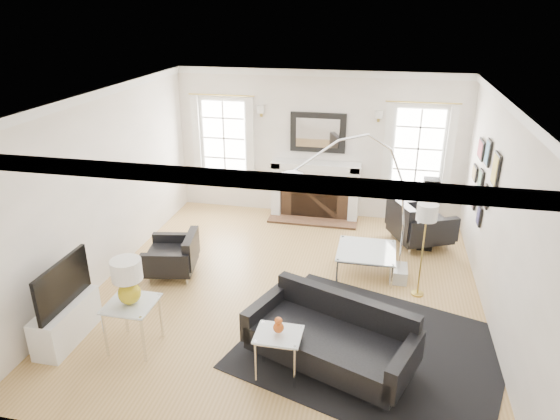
% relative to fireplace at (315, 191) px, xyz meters
% --- Properties ---
extents(floor, '(6.00, 6.00, 0.00)m').
position_rel_fireplace_xyz_m(floor, '(0.00, -2.79, -0.54)').
color(floor, '#AD8348').
rests_on(floor, ground).
extents(back_wall, '(5.50, 0.04, 2.80)m').
position_rel_fireplace_xyz_m(back_wall, '(0.00, 0.21, 0.86)').
color(back_wall, white).
rests_on(back_wall, floor).
extents(front_wall, '(5.50, 0.04, 2.80)m').
position_rel_fireplace_xyz_m(front_wall, '(0.00, -5.79, 0.86)').
color(front_wall, white).
rests_on(front_wall, floor).
extents(left_wall, '(0.04, 6.00, 2.80)m').
position_rel_fireplace_xyz_m(left_wall, '(-2.75, -2.79, 0.86)').
color(left_wall, white).
rests_on(left_wall, floor).
extents(right_wall, '(0.04, 6.00, 2.80)m').
position_rel_fireplace_xyz_m(right_wall, '(2.75, -2.79, 0.86)').
color(right_wall, white).
rests_on(right_wall, floor).
extents(ceiling, '(5.50, 6.00, 0.02)m').
position_rel_fireplace_xyz_m(ceiling, '(0.00, -2.79, 2.26)').
color(ceiling, white).
rests_on(ceiling, back_wall).
extents(crown_molding, '(5.50, 6.00, 0.12)m').
position_rel_fireplace_xyz_m(crown_molding, '(0.00, -2.79, 2.20)').
color(crown_molding, white).
rests_on(crown_molding, back_wall).
extents(fireplace, '(1.70, 0.69, 1.11)m').
position_rel_fireplace_xyz_m(fireplace, '(0.00, 0.00, 0.00)').
color(fireplace, white).
rests_on(fireplace, floor).
extents(mantel_mirror, '(1.05, 0.07, 0.75)m').
position_rel_fireplace_xyz_m(mantel_mirror, '(0.00, 0.16, 1.11)').
color(mantel_mirror, black).
rests_on(mantel_mirror, back_wall).
extents(window_left, '(1.24, 0.15, 1.62)m').
position_rel_fireplace_xyz_m(window_left, '(-1.85, 0.16, 0.92)').
color(window_left, white).
rests_on(window_left, back_wall).
extents(window_right, '(1.24, 0.15, 1.62)m').
position_rel_fireplace_xyz_m(window_right, '(1.85, 0.16, 0.92)').
color(window_right, white).
rests_on(window_right, back_wall).
extents(gallery_wall, '(0.04, 1.73, 1.29)m').
position_rel_fireplace_xyz_m(gallery_wall, '(2.72, -1.50, 0.99)').
color(gallery_wall, black).
rests_on(gallery_wall, right_wall).
extents(tv_unit, '(0.35, 1.00, 1.09)m').
position_rel_fireplace_xyz_m(tv_unit, '(-2.44, -4.49, -0.21)').
color(tv_unit, white).
rests_on(tv_unit, floor).
extents(area_rug, '(3.59, 3.27, 0.01)m').
position_rel_fireplace_xyz_m(area_rug, '(1.29, -3.91, -0.54)').
color(area_rug, black).
rests_on(area_rug, floor).
extents(sofa, '(2.10, 1.50, 0.63)m').
position_rel_fireplace_xyz_m(sofa, '(0.82, -4.24, -0.20)').
color(sofa, black).
rests_on(sofa, floor).
extents(armchair_left, '(0.87, 0.94, 0.55)m').
position_rel_fireplace_xyz_m(armchair_left, '(-1.78, -2.70, -0.23)').
color(armchair_left, black).
rests_on(armchair_left, floor).
extents(armchair_right, '(1.21, 1.27, 0.67)m').
position_rel_fireplace_xyz_m(armchair_right, '(1.90, -0.84, -0.17)').
color(armchair_right, black).
rests_on(armchair_right, floor).
extents(coffee_table, '(0.88, 0.88, 0.39)m').
position_rel_fireplace_xyz_m(coffee_table, '(1.10, -2.03, -0.18)').
color(coffee_table, silver).
rests_on(coffee_table, floor).
extents(side_table_left, '(0.56, 0.56, 0.62)m').
position_rel_fireplace_xyz_m(side_table_left, '(-1.56, -4.45, -0.03)').
color(side_table_left, silver).
rests_on(side_table_left, floor).
extents(nesting_table, '(0.51, 0.43, 0.56)m').
position_rel_fireplace_xyz_m(nesting_table, '(0.26, -4.59, -0.10)').
color(nesting_table, silver).
rests_on(nesting_table, floor).
extents(gourd_lamp, '(0.36, 0.36, 0.57)m').
position_rel_fireplace_xyz_m(gourd_lamp, '(-1.56, -4.45, 0.41)').
color(gourd_lamp, gold).
rests_on(gourd_lamp, side_table_left).
extents(orange_vase, '(0.12, 0.12, 0.19)m').
position_rel_fireplace_xyz_m(orange_vase, '(0.26, -4.59, 0.12)').
color(orange_vase, '#D1581A').
rests_on(orange_vase, nesting_table).
extents(arc_floor_lamp, '(1.73, 1.60, 2.45)m').
position_rel_fireplace_xyz_m(arc_floor_lamp, '(0.89, -2.75, 0.78)').
color(arc_floor_lamp, silver).
rests_on(arc_floor_lamp, floor).
extents(stick_floor_lamp, '(0.29, 0.29, 1.41)m').
position_rel_fireplace_xyz_m(stick_floor_lamp, '(1.87, -2.52, 0.68)').
color(stick_floor_lamp, gold).
rests_on(stick_floor_lamp, floor).
extents(speaker_tower, '(0.25, 0.25, 1.25)m').
position_rel_fireplace_xyz_m(speaker_tower, '(2.05, -0.96, 0.08)').
color(speaker_tower, black).
rests_on(speaker_tower, floor).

